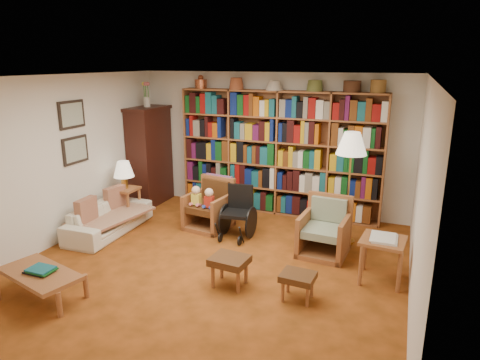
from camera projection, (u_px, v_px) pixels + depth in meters
The scene contains 23 objects.
floor at pixel (213, 264), 5.85m from camera, with size 5.00×5.00×0.00m, color #9E4A18.
ceiling at pixel (210, 77), 5.18m from camera, with size 5.00×5.00×0.00m, color silver.
wall_back at pixel (270, 143), 7.76m from camera, with size 5.00×5.00×0.00m, color silver.
wall_front at pixel (73, 255), 3.28m from camera, with size 5.00×5.00×0.00m, color silver.
wall_left at pixel (61, 160), 6.40m from camera, with size 5.00×5.00×0.00m, color silver.
wall_right at pixel (421, 198), 4.63m from camera, with size 5.00×5.00×0.00m, color silver.
bookshelf at pixel (278, 150), 7.55m from camera, with size 3.60×0.30×2.42m.
curio_cabinet at pixel (150, 155), 8.19m from camera, with size 0.50×0.95×2.40m.
framed_pictures at pixel (74, 132), 6.56m from camera, with size 0.03×0.52×0.97m.
sofa at pixel (109, 218), 6.90m from camera, with size 0.63×1.62×0.47m, color beige.
sofa_throw at pixel (111, 215), 6.86m from camera, with size 0.71×1.32×0.04m, color beige.
cushion_left at pixel (115, 198), 7.20m from camera, with size 0.12×0.39×0.39m, color maroon.
cushion_right at pixel (86, 212), 6.57m from camera, with size 0.13×0.40×0.40m, color maroon.
side_table_lamp at pixel (126, 196), 7.42m from camera, with size 0.41×0.41×0.57m.
table_lamp at pixel (124, 170), 7.29m from camera, with size 0.35×0.35×0.47m.
armchair_leather at pixel (211, 207), 7.11m from camera, with size 0.75×0.78×0.83m.
armchair_sage at pixel (325, 231), 6.16m from camera, with size 0.70×0.73×0.82m.
wheelchair at pixel (238, 214), 6.71m from camera, with size 0.47×0.66×0.82m.
floor_lamp at pixel (351, 148), 6.20m from camera, with size 0.45×0.45×1.70m.
side_table_papers at pixel (383, 246), 5.30m from camera, with size 0.57×0.57×0.59m.
footstool_a at pixel (230, 262), 5.23m from camera, with size 0.47×0.41×0.38m.
footstool_b at pixel (298, 278), 4.92m from camera, with size 0.40×0.35×0.33m.
coffee_table at pixel (40, 275), 4.92m from camera, with size 1.11×0.75×0.40m.
Camera 1 is at (2.30, -4.82, 2.69)m, focal length 32.00 mm.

